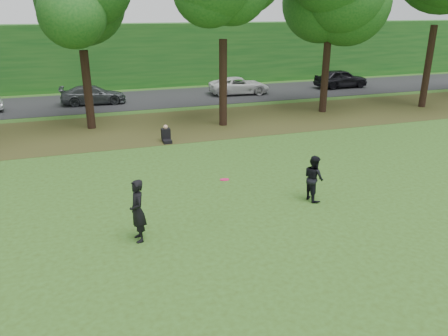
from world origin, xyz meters
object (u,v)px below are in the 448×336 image
player_left (138,211)px  seated_person (166,136)px  player_right (314,178)px  frisbee (224,180)px

player_left → seated_person: player_left is taller
player_right → player_left: bearing=94.3°
player_left → frisbee: player_left is taller
player_right → frisbee: 3.62m
player_left → seated_person: size_ratio=2.17×
player_left → player_right: player_left is taller
seated_person → player_left: bearing=-105.5°
player_right → seated_person: bearing=17.4°
player_left → frisbee: (2.54, 0.06, 0.59)m
player_right → frisbee: bearing=99.6°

